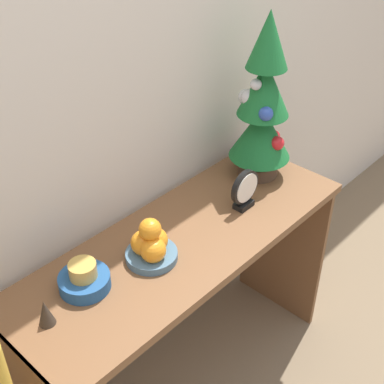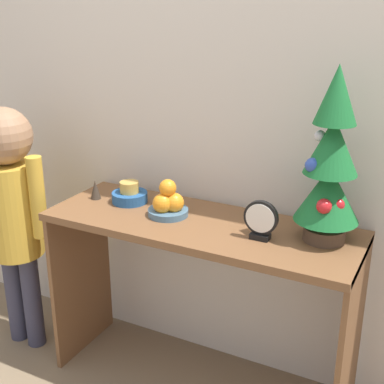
% 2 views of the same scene
% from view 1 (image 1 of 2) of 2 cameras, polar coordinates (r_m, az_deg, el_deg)
% --- Properties ---
extents(back_wall, '(7.00, 0.05, 2.50)m').
position_cam_1_polar(back_wall, '(1.61, -7.82, 13.33)').
color(back_wall, beige).
rests_on(back_wall, ground_plane).
extents(console_table, '(1.21, 0.43, 0.75)m').
position_cam_1_polar(console_table, '(1.82, -0.73, -8.92)').
color(console_table, brown).
rests_on(console_table, ground_plane).
extents(mini_tree, '(0.22, 0.22, 0.61)m').
position_cam_1_polar(mini_tree, '(1.88, 7.58, 9.15)').
color(mini_tree, '#4C3828').
rests_on(mini_tree, console_table).
extents(fruit_bowl, '(0.16, 0.16, 0.15)m').
position_cam_1_polar(fruit_bowl, '(1.60, -4.42, -5.70)').
color(fruit_bowl, '#476B84').
rests_on(fruit_bowl, console_table).
extents(singing_bowl, '(0.15, 0.15, 0.09)m').
position_cam_1_polar(singing_bowl, '(1.55, -11.43, -9.08)').
color(singing_bowl, '#235189').
rests_on(singing_bowl, console_table).
extents(desk_clock, '(0.12, 0.04, 0.14)m').
position_cam_1_polar(desk_clock, '(1.80, 5.66, 0.23)').
color(desk_clock, black).
rests_on(desk_clock, console_table).
extents(figurine, '(0.05, 0.05, 0.08)m').
position_cam_1_polar(figurine, '(1.47, -15.37, -12.28)').
color(figurine, '#382D23').
rests_on(figurine, console_table).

